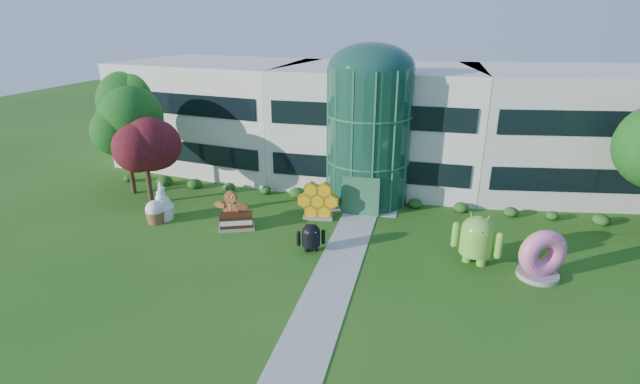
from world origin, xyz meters
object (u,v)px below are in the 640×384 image
(android_black, at_px, (311,236))
(gingerbread, at_px, (231,207))
(donut, at_px, (541,253))
(android_green, at_px, (477,237))

(android_black, height_order, gingerbread, gingerbread)
(android_black, bearing_deg, donut, -21.57)
(android_green, bearing_deg, android_black, -153.99)
(donut, bearing_deg, android_green, 141.02)
(android_green, height_order, donut, android_green)
(gingerbread, bearing_deg, android_green, -7.02)
(android_green, bearing_deg, donut, 8.01)
(donut, height_order, gingerbread, donut)
(donut, bearing_deg, android_black, 154.34)
(donut, distance_m, gingerbread, 18.74)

